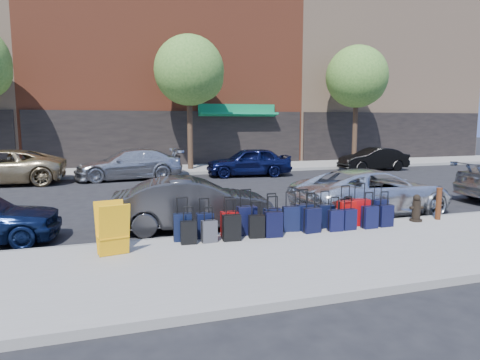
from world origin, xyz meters
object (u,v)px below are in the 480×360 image
object	(u,v)px
car_near_2	(373,192)
car_far_1	(129,164)
fire_hydrant	(416,209)
car_far_2	(249,162)
car_far_3	(373,159)
tree_center	(192,73)
bollard	(439,203)
display_rack	(112,229)
car_near_1	(193,204)
tree_right	(359,78)
suitcase_front_5	(291,219)

from	to	relation	value
car_near_2	car_far_1	distance (m)	12.14
fire_hydrant	car_far_1	distance (m)	13.67
car_far_1	car_far_2	world-z (taller)	car_far_2
car_near_2	car_far_3	world-z (taller)	car_near_2
fire_hydrant	car_near_2	bearing A→B (deg)	105.05
tree_center	bollard	bearing A→B (deg)	-75.63
tree_center	car_far_2	xyz separation A→B (m)	(2.26, -2.98, -4.68)
bollard	car_far_3	bearing A→B (deg)	62.16
tree_center	bollard	xyz separation A→B (m)	(3.69, -14.41, -4.82)
tree_center	fire_hydrant	bearing A→B (deg)	-78.24
fire_hydrant	bollard	xyz separation A→B (m)	(0.69, -0.02, 0.11)
car_far_1	display_rack	bearing A→B (deg)	-8.83
car_far_2	car_near_1	bearing A→B (deg)	-19.44
tree_right	car_far_2	distance (m)	9.93
car_far_3	car_far_2	bearing A→B (deg)	-85.99
tree_center	display_rack	size ratio (longest dim) A/B	7.02
tree_center	bollard	distance (m)	15.64
tree_center	fire_hydrant	size ratio (longest dim) A/B	10.16
suitcase_front_5	bollard	bearing A→B (deg)	9.10
tree_right	car_near_1	bearing A→B (deg)	-135.68
tree_center	car_far_1	bearing A→B (deg)	-146.21
fire_hydrant	car_near_1	xyz separation A→B (m)	(-5.65, 1.54, 0.19)
car_far_1	car_far_3	distance (m)	13.47
car_far_1	car_far_2	distance (m)	5.90
suitcase_front_5	car_far_3	xyz separation A→B (m)	(10.43, 11.57, 0.19)
tree_right	car_far_1	size ratio (longest dim) A/B	1.45
car_near_2	car_far_3	size ratio (longest dim) A/B	1.26
display_rack	tree_center	bearing A→B (deg)	61.67
tree_center	car_near_1	xyz separation A→B (m)	(-2.65, -12.84, -4.74)
car_far_2	car_far_3	size ratio (longest dim) A/B	1.10
bollard	display_rack	size ratio (longest dim) A/B	0.83
display_rack	car_far_2	distance (m)	13.80
suitcase_front_5	car_far_1	distance (m)	12.27
suitcase_front_5	display_rack	xyz separation A→B (m)	(-4.12, -0.58, 0.21)
tree_right	car_far_3	bearing A→B (deg)	-103.26
tree_center	car_near_1	size ratio (longest dim) A/B	1.79
tree_center	suitcase_front_5	distance (m)	15.15
bollard	display_rack	bearing A→B (deg)	-176.74
fire_hydrant	car_near_1	size ratio (longest dim) A/B	0.18
car_near_2	fire_hydrant	bearing A→B (deg)	-178.03
car_near_1	car_far_3	distance (m)	16.08
fire_hydrant	car_far_1	xyz separation A→B (m)	(-6.61, 11.97, 0.25)
fire_hydrant	car_far_3	xyz separation A→B (m)	(6.86, 11.65, 0.16)
display_rack	car_far_1	xyz separation A→B (m)	(1.08, 12.47, 0.07)
display_rack	car_near_2	bearing A→B (deg)	5.32
tree_center	suitcase_front_5	bearing A→B (deg)	-92.32
bollard	display_rack	world-z (taller)	display_rack
suitcase_front_5	car_far_3	distance (m)	15.58
tree_right	car_far_3	world-z (taller)	tree_right
car_far_3	suitcase_front_5	bearing A→B (deg)	-39.83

